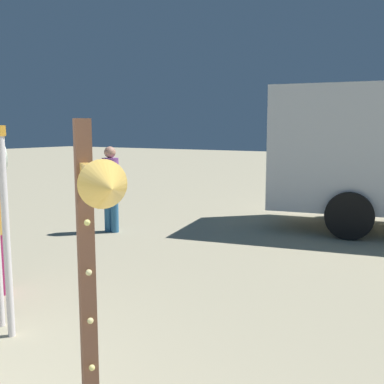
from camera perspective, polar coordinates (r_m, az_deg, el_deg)
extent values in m
cylinder|color=white|center=(4.78, -22.38, -5.51)|extent=(0.07, 0.07, 1.99)
cylinder|color=white|center=(4.82, -23.10, 3.93)|extent=(0.33, 0.14, 0.34)
cube|color=black|center=(4.83, -22.81, 3.95)|extent=(0.08, 0.04, 0.06)
cube|color=black|center=(4.83, -22.81, 3.95)|extent=(0.03, 0.02, 0.13)
cube|color=brown|center=(3.05, -13.09, -11.34)|extent=(0.14, 0.14, 2.12)
cube|color=#F8C352|center=(2.56, -12.39, 1.66)|extent=(0.50, 0.39, 0.14)
cone|color=#F8C352|center=(2.19, -10.65, 0.66)|extent=(0.33, 0.33, 0.25)
sphere|color=#F7EA80|center=(3.19, -12.53, -20.84)|extent=(0.04, 0.04, 0.04)
sphere|color=#F9EA94|center=(3.05, -12.71, -15.58)|extent=(0.04, 0.04, 0.04)
sphere|color=#F0E598|center=(2.94, -12.90, -9.87)|extent=(0.04, 0.04, 0.04)
sphere|color=#F4EE81|center=(2.86, -13.09, -3.79)|extent=(0.04, 0.04, 0.04)
sphere|color=#EDF194|center=(2.81, -13.30, 2.57)|extent=(0.04, 0.04, 0.04)
cylinder|color=#C52B6A|center=(6.19, -22.86, -8.34)|extent=(0.15, 0.15, 0.78)
cylinder|color=#2E6794|center=(9.31, -10.53, -2.38)|extent=(0.16, 0.16, 0.84)
cylinder|color=#2E6794|center=(9.21, -9.75, -2.48)|extent=(0.16, 0.16, 0.84)
cylinder|color=#864996|center=(9.16, -10.25, 2.18)|extent=(0.33, 0.33, 0.66)
sphere|color=tan|center=(9.13, -10.32, 4.96)|extent=(0.23, 0.23, 0.23)
cube|color=silver|center=(9.97, 22.07, 5.18)|extent=(4.38, 2.91, 2.47)
cylinder|color=black|center=(9.00, 19.23, -2.83)|extent=(0.93, 0.42, 0.90)
cylinder|color=black|center=(11.16, 19.40, -0.84)|extent=(0.93, 0.42, 0.90)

